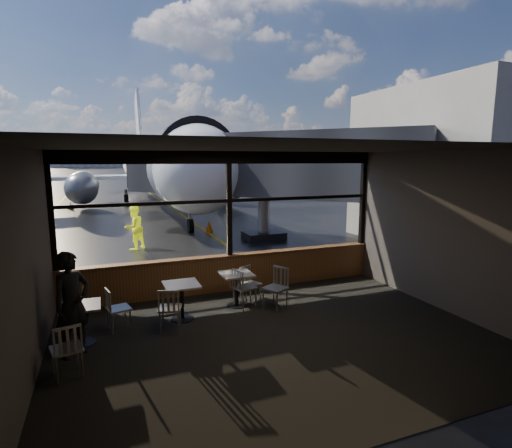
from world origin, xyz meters
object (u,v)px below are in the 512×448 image
cafe_table_near (237,290)px  chair_near_e (275,289)px  chair_left_s (67,349)px  passenger (72,304)px  chair_near_n (250,284)px  jet_bridge (273,177)px  chair_mid_s (170,309)px  cafe_table_left (82,325)px  cone_wing (71,206)px  airliner (156,131)px  cone_nose (209,226)px  chair_near_w (245,288)px  chair_mid_w (119,309)px  cafe_table_mid (182,302)px  ground_crew (134,228)px

cafe_table_near → chair_near_e: size_ratio=0.81×
chair_left_s → passenger: passenger is taller
chair_near_n → chair_near_e: bearing=91.0°
jet_bridge → chair_mid_s: (-5.41, -7.41, -2.15)m
cafe_table_left → chair_near_n: chair_near_n is taller
chair_mid_s → cone_wing: bearing=114.5°
airliner → cafe_table_left: 23.08m
chair_left_s → cone_nose: (5.16, 11.35, -0.19)m
chair_near_n → chair_mid_s: chair_mid_s is taller
airliner → chair_near_w: size_ratio=37.88×
cafe_table_near → cafe_table_left: size_ratio=1.04×
chair_near_n → cafe_table_left: bearing=-10.0°
cone_wing → passenger: bearing=-86.3°
chair_mid_w → cone_wing: 21.52m
cafe_table_mid → chair_left_s: 2.60m
cafe_table_near → cone_nose: bearing=79.2°
chair_near_w → cafe_table_near: bearing=-161.4°
chair_near_w → chair_near_e: bearing=43.4°
chair_near_n → cone_nose: 9.35m
chair_near_e → chair_near_n: 0.76m
jet_bridge → ground_crew: 5.77m
airliner → chair_mid_w: size_ratio=40.17×
jet_bridge → chair_left_s: jet_bridge is taller
cafe_table_near → chair_near_w: (0.13, -0.18, 0.07)m
cafe_table_near → ground_crew: bearing=103.8°
cafe_table_mid → cone_wing: size_ratio=1.51×
cafe_table_left → chair_near_w: size_ratio=0.80×
chair_near_w → chair_left_s: bearing=-81.0°
chair_near_e → chair_mid_w: size_ratio=1.10×
cafe_table_near → cone_wing: size_ratio=1.50×
passenger → jet_bridge: bearing=8.3°
cone_nose → cafe_table_mid: bearing=-107.6°
chair_near_e → chair_mid_s: chair_near_e is taller
jet_bridge → cone_nose: jet_bridge is taller
cone_nose → chair_near_w: bearing=-99.8°
chair_left_s → cone_wing: 22.96m
chair_near_e → cafe_table_mid: bearing=56.0°
airliner → ground_crew: size_ratio=21.18×
cafe_table_near → chair_near_w: chair_near_w is taller
chair_near_w → cone_nose: (1.66, 9.60, -0.20)m
jet_bridge → chair_left_s: 11.35m
jet_bridge → cafe_table_mid: jet_bridge is taller
chair_mid_s → cone_wing: 22.00m
chair_near_e → cafe_table_near: bearing=25.6°
airliner → cone_wing: 7.73m
cafe_table_mid → cone_wing: 21.61m
cafe_table_near → chair_near_n: size_ratio=0.92×
chair_mid_s → cone_wing: (-3.11, 21.78, -0.19)m
passenger → chair_near_e: bearing=-29.7°
chair_near_w → chair_mid_s: bearing=-88.3°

